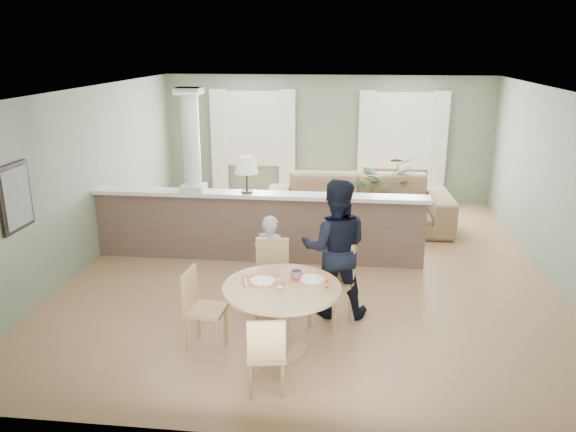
# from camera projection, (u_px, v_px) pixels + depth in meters

# --- Properties ---
(ground) EXTENTS (8.00, 8.00, 0.00)m
(ground) POSITION_uv_depth(u_px,v_px,m) (313.00, 267.00, 8.73)
(ground) COLOR tan
(ground) RESTS_ON ground
(room_shell) EXTENTS (7.02, 8.02, 2.71)m
(room_shell) POSITION_uv_depth(u_px,v_px,m) (315.00, 144.00, 8.80)
(room_shell) COLOR gray
(room_shell) RESTS_ON ground
(pony_wall) EXTENTS (5.32, 0.38, 2.70)m
(pony_wall) POSITION_uv_depth(u_px,v_px,m) (252.00, 217.00, 8.82)
(pony_wall) COLOR brown
(pony_wall) RESTS_ON ground
(sofa) EXTENTS (3.43, 1.45, 0.99)m
(sofa) POSITION_uv_depth(u_px,v_px,m) (358.00, 204.00, 10.36)
(sofa) COLOR #7F6345
(sofa) RESTS_ON ground
(houseplant) EXTENTS (1.63, 1.59, 1.37)m
(houseplant) POSITION_uv_depth(u_px,v_px,m) (380.00, 189.00, 10.60)
(houseplant) COLOR #316127
(houseplant) RESTS_ON ground
(dining_table) EXTENTS (1.31, 1.31, 0.89)m
(dining_table) POSITION_uv_depth(u_px,v_px,m) (282.00, 299.00, 6.18)
(dining_table) COLOR tan
(dining_table) RESTS_ON ground
(chair_far_boy) EXTENTS (0.46, 0.46, 0.97)m
(chair_far_boy) POSITION_uv_depth(u_px,v_px,m) (272.00, 274.00, 7.09)
(chair_far_boy) COLOR tan
(chair_far_boy) RESTS_ON ground
(chair_far_man) EXTENTS (0.61, 0.61, 0.99)m
(chair_far_man) POSITION_uv_depth(u_px,v_px,m) (334.00, 279.00, 6.92)
(chair_far_man) COLOR tan
(chair_far_man) RESTS_ON ground
(chair_near) EXTENTS (0.44, 0.44, 0.84)m
(chair_near) POSITION_uv_depth(u_px,v_px,m) (266.00, 351.00, 5.43)
(chair_near) COLOR tan
(chair_near) RESTS_ON ground
(chair_side) EXTENTS (0.44, 0.44, 0.91)m
(chair_side) POSITION_uv_depth(u_px,v_px,m) (200.00, 305.00, 6.33)
(chair_side) COLOR tan
(chair_side) RESTS_ON ground
(child_person) EXTENTS (0.51, 0.39, 1.23)m
(child_person) POSITION_uv_depth(u_px,v_px,m) (270.00, 260.00, 7.32)
(child_person) COLOR #9C9BA0
(child_person) RESTS_ON ground
(man_person) EXTENTS (0.88, 0.70, 1.77)m
(man_person) POSITION_uv_depth(u_px,v_px,m) (335.00, 248.00, 6.98)
(man_person) COLOR black
(man_person) RESTS_ON ground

